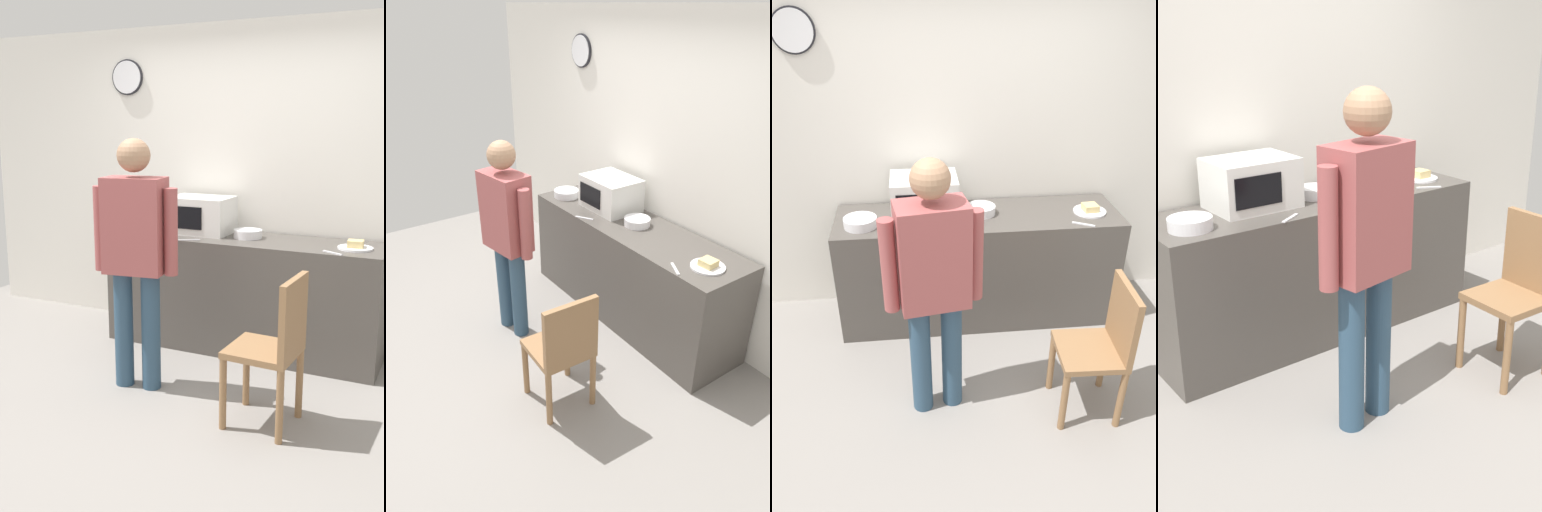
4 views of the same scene
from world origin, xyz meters
The scene contains 11 objects.
ground_plane centered at (0.00, 0.00, 0.00)m, with size 6.00×6.00×0.00m, color gray.
back_wall centered at (0.00, 1.60, 1.30)m, with size 5.40×0.13×2.60m.
kitchen_counter centered at (0.08, 1.22, 0.45)m, with size 2.20×0.62×0.91m, color #4C4742.
microwave centered at (-0.33, 1.29, 1.06)m, with size 0.50×0.39×0.30m.
sandwich_plate centered at (0.94, 1.18, 0.93)m, with size 0.25×0.25×0.07m.
salad_bowl centered at (-0.81, 1.12, 0.94)m, with size 0.24×0.24×0.07m, color white.
cereal_bowl centered at (0.09, 1.24, 0.94)m, with size 0.23×0.23×0.07m, color white.
fork_utensil centered at (-0.28, 0.95, 0.91)m, with size 0.17×0.02×0.01m, color silver.
spoon_utensil centered at (0.83, 0.97, 0.91)m, with size 0.17×0.02×0.01m, color silver.
person_standing centered at (-0.32, 0.22, 0.99)m, with size 0.58×0.30×1.71m.
wooden_chair centered at (0.70, 0.08, 0.52)m, with size 0.42×0.42×0.94m.
Camera 3 is at (-0.41, -2.18, 2.50)m, focal length 34.37 mm.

